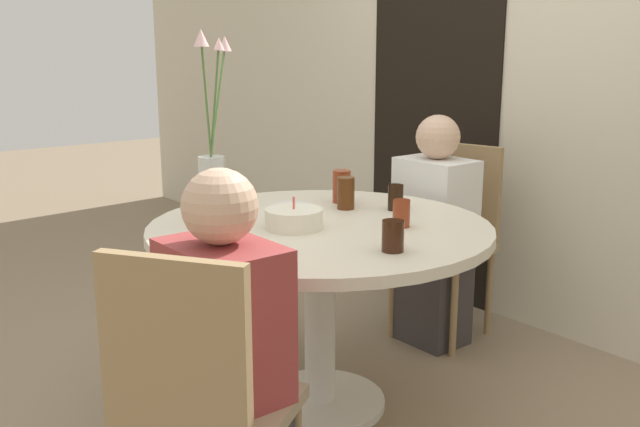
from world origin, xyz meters
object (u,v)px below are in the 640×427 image
drink_glass_4 (342,186)px  drink_glass_1 (401,213)px  drink_glass_2 (393,236)px  drink_glass_0 (211,219)px  drink_glass_3 (346,193)px  drink_glass_5 (396,197)px  chair_near_front (198,398)px  side_plate (293,206)px  flower_vase (213,168)px  birthday_cake (294,219)px  chair_far_back (452,229)px  person_woman (225,376)px  person_guest (434,238)px

drink_glass_4 → drink_glass_1: bearing=-12.4°
drink_glass_2 → drink_glass_1: bearing=130.0°
drink_glass_0 → drink_glass_3: drink_glass_0 is taller
drink_glass_2 → drink_glass_5: 0.59m
drink_glass_1 → drink_glass_3: size_ratio=0.77×
drink_glass_1 → drink_glass_4: bearing=167.6°
drink_glass_1 → drink_glass_4: size_ratio=0.73×
chair_near_front → side_plate: bearing=-81.1°
flower_vase → side_plate: flower_vase is taller
birthday_cake → drink_glass_1: bearing=54.3°
chair_near_front → drink_glass_0: chair_near_front is taller
chair_far_back → drink_glass_3: size_ratio=7.07×
flower_vase → drink_glass_5: 0.75m
flower_vase → drink_glass_2: size_ratio=6.88×
flower_vase → drink_glass_3: (0.12, 0.54, -0.14)m
drink_glass_3 → drink_glass_5: size_ratio=1.26×
chair_far_back → person_woman: size_ratio=0.85×
chair_far_back → drink_glass_1: size_ratio=9.16×
drink_glass_0 → drink_glass_5: 0.80m
chair_far_back → chair_near_front: same height
flower_vase → drink_glass_2: flower_vase is taller
drink_glass_0 → drink_glass_1: size_ratio=1.34×
chair_near_front → drink_glass_1: bearing=-105.8°
drink_glass_0 → person_woman: person_woman is taller
flower_vase → drink_glass_2: 0.74m
chair_near_front → side_plate: size_ratio=5.45×
chair_near_front → birthday_cake: 0.93m
chair_near_front → drink_glass_5: size_ratio=8.89×
drink_glass_1 → drink_glass_2: bearing=-50.0°
drink_glass_4 → drink_glass_5: drink_glass_4 is taller
flower_vase → drink_glass_2: (0.68, 0.26, -0.16)m
side_plate → drink_glass_3: drink_glass_3 is taller
drink_glass_5 → chair_near_front: bearing=-66.5°
chair_near_front → flower_vase: 1.04m
birthday_cake → drink_glass_1: (0.23, 0.32, 0.01)m
drink_glass_2 → person_guest: (-0.58, 0.85, -0.28)m
chair_far_back → person_woman: 1.78m
chair_near_front → drink_glass_1: (-0.32, 1.03, 0.26)m
drink_glass_4 → drink_glass_3: bearing=-32.4°
flower_vase → side_plate: size_ratio=4.16×
birthday_cake → person_woman: (0.46, -0.58, -0.26)m
drink_glass_0 → person_guest: 1.26m
flower_vase → drink_glass_3: bearing=77.0°
flower_vase → person_woman: size_ratio=0.65×
chair_far_back → drink_glass_2: bearing=-69.7°
drink_glass_0 → drink_glass_5: size_ratio=1.30×
birthday_cake → drink_glass_0: bearing=-102.7°
birthday_cake → side_plate: (-0.27, 0.20, -0.03)m
person_woman → side_plate: bearing=133.1°
side_plate → drink_glass_5: 0.42m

